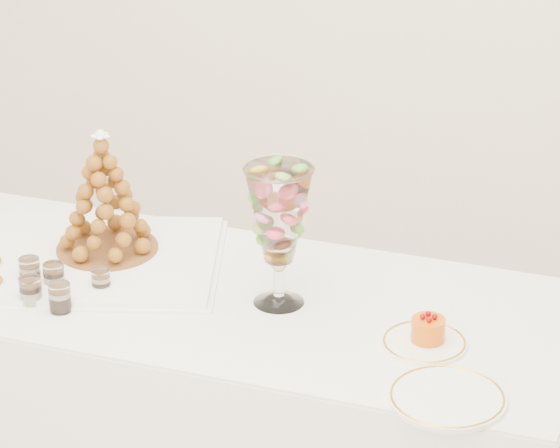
% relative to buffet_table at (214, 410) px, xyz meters
% --- Properties ---
extents(buffet_table, '(1.86, 0.75, 0.71)m').
position_rel_buffet_table_xyz_m(buffet_table, '(0.00, 0.00, 0.00)').
color(buffet_table, white).
rests_on(buffet_table, ground).
extents(lace_tray, '(0.79, 0.68, 0.02)m').
position_rel_buffet_table_xyz_m(lace_tray, '(-0.37, 0.04, 0.36)').
color(lace_tray, white).
rests_on(lace_tray, buffet_table).
extents(macaron_vase, '(0.17, 0.17, 0.36)m').
position_rel_buffet_table_xyz_m(macaron_vase, '(0.18, 0.01, 0.59)').
color(macaron_vase, white).
rests_on(macaron_vase, buffet_table).
extents(cake_plate, '(0.20, 0.20, 0.01)m').
position_rel_buffet_table_xyz_m(cake_plate, '(0.57, -0.08, 0.36)').
color(cake_plate, white).
rests_on(cake_plate, buffet_table).
extents(spare_plate, '(0.26, 0.26, 0.01)m').
position_rel_buffet_table_xyz_m(spare_plate, '(0.67, -0.29, 0.36)').
color(spare_plate, white).
rests_on(spare_plate, buffet_table).
extents(verrine_a, '(0.07, 0.07, 0.07)m').
position_rel_buffet_table_xyz_m(verrine_a, '(-0.45, -0.11, 0.39)').
color(verrine_a, white).
rests_on(verrine_a, buffet_table).
extents(verrine_b, '(0.06, 0.06, 0.07)m').
position_rel_buffet_table_xyz_m(verrine_b, '(-0.38, -0.11, 0.39)').
color(verrine_b, white).
rests_on(verrine_b, buffet_table).
extents(verrine_c, '(0.05, 0.05, 0.06)m').
position_rel_buffet_table_xyz_m(verrine_c, '(-0.26, -0.09, 0.39)').
color(verrine_c, white).
rests_on(verrine_c, buffet_table).
extents(verrine_d, '(0.06, 0.06, 0.08)m').
position_rel_buffet_table_xyz_m(verrine_d, '(-0.40, -0.21, 0.39)').
color(verrine_d, white).
rests_on(verrine_d, buffet_table).
extents(verrine_e, '(0.06, 0.06, 0.07)m').
position_rel_buffet_table_xyz_m(verrine_e, '(-0.32, -0.21, 0.39)').
color(verrine_e, white).
rests_on(verrine_e, buffet_table).
extents(croquembouche, '(0.28, 0.28, 0.34)m').
position_rel_buffet_table_xyz_m(croquembouche, '(-0.34, 0.10, 0.54)').
color(croquembouche, brown).
rests_on(croquembouche, lace_tray).
extents(mousse_cake, '(0.08, 0.08, 0.07)m').
position_rel_buffet_table_xyz_m(mousse_cake, '(0.58, -0.07, 0.39)').
color(mousse_cake, '#D7580A').
rests_on(mousse_cake, cake_plate).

